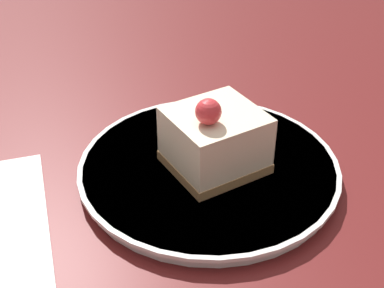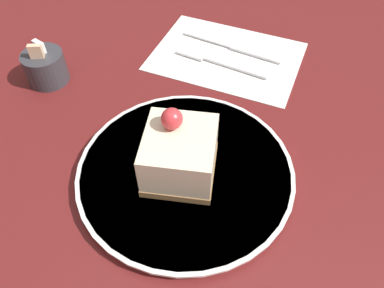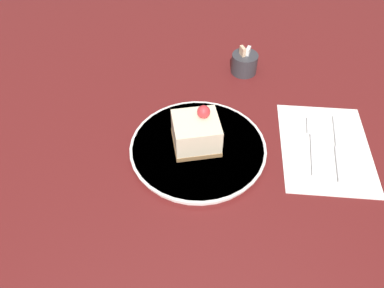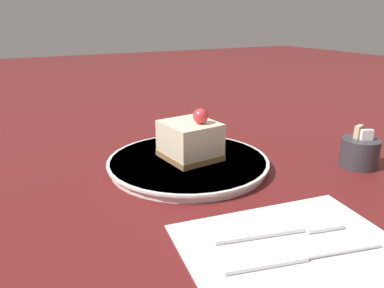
# 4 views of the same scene
# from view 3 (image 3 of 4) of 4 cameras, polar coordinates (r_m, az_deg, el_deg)

# --- Properties ---
(ground_plane) EXTENTS (4.00, 4.00, 0.00)m
(ground_plane) POSITION_cam_3_polar(r_m,az_deg,el_deg) (0.74, 0.13, -2.95)
(ground_plane) COLOR #5B1919
(plate) EXTENTS (0.28, 0.28, 0.02)m
(plate) POSITION_cam_3_polar(r_m,az_deg,el_deg) (0.76, 0.92, -0.64)
(plate) COLOR silver
(plate) RESTS_ON ground_plane
(cake_slice) EXTENTS (0.10, 0.09, 0.09)m
(cake_slice) POSITION_cam_3_polar(r_m,az_deg,el_deg) (0.73, 0.68, 1.78)
(cake_slice) COLOR olive
(cake_slice) RESTS_ON plate
(napkin) EXTENTS (0.21, 0.27, 0.00)m
(napkin) POSITION_cam_3_polar(r_m,az_deg,el_deg) (0.82, 19.63, -0.42)
(napkin) COLOR white
(napkin) RESTS_ON ground_plane
(fork) EXTENTS (0.05, 0.16, 0.00)m
(fork) POSITION_cam_3_polar(r_m,az_deg,el_deg) (0.82, 17.94, 0.62)
(fork) COLOR silver
(fork) RESTS_ON napkin
(knife) EXTENTS (0.05, 0.18, 0.00)m
(knife) POSITION_cam_3_polar(r_m,az_deg,el_deg) (0.81, 21.48, -1.27)
(knife) COLOR silver
(knife) RESTS_ON napkin
(sugar_bowl) EXTENTS (0.06, 0.06, 0.07)m
(sugar_bowl) POSITION_cam_3_polar(r_m,az_deg,el_deg) (0.96, 7.98, 12.12)
(sugar_bowl) COLOR #333338
(sugar_bowl) RESTS_ON ground_plane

